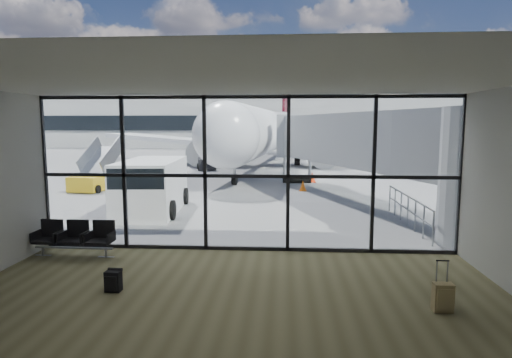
# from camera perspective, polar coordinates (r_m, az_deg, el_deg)

# --- Properties ---
(ground) EXTENTS (220.00, 220.00, 0.00)m
(ground) POSITION_cam_1_polar(r_m,az_deg,el_deg) (52.29, 2.60, 3.17)
(ground) COLOR slate
(ground) RESTS_ON ground
(lounge_shell) EXTENTS (12.02, 8.01, 4.51)m
(lounge_shell) POSITION_cam_1_polar(r_m,az_deg,el_deg) (7.50, -4.55, -0.50)
(lounge_shell) COLOR brown
(lounge_shell) RESTS_ON ground
(glass_curtain_wall) EXTENTS (12.10, 0.12, 4.50)m
(glass_curtain_wall) POSITION_cam_1_polar(r_m,az_deg,el_deg) (12.28, -1.30, 0.62)
(glass_curtain_wall) COLOR white
(glass_curtain_wall) RESTS_ON ground
(jet_bridge) EXTENTS (8.00, 16.50, 4.33)m
(jet_bridge) POSITION_cam_1_polar(r_m,az_deg,el_deg) (19.63, 15.05, 4.34)
(jet_bridge) COLOR #999C9E
(jet_bridge) RESTS_ON ground
(apron_railing) EXTENTS (0.06, 5.46, 1.11)m
(apron_railing) POSITION_cam_1_polar(r_m,az_deg,el_deg) (16.56, 19.59, -3.44)
(apron_railing) COLOR gray
(apron_railing) RESTS_ON ground
(far_terminal) EXTENTS (80.00, 12.20, 11.00)m
(far_terminal) POSITION_cam_1_polar(r_m,az_deg,el_deg) (74.15, 2.52, 7.61)
(far_terminal) COLOR #A9A9A4
(far_terminal) RESTS_ON ground
(tree_0) EXTENTS (4.95, 4.95, 7.12)m
(tree_0) POSITION_cam_1_polar(r_m,az_deg,el_deg) (95.95, -25.12, 7.09)
(tree_0) COLOR #382619
(tree_0) RESTS_ON ground
(tree_1) EXTENTS (5.61, 5.61, 8.07)m
(tree_1) POSITION_cam_1_polar(r_m,az_deg,el_deg) (93.23, -21.88, 7.65)
(tree_1) COLOR #382619
(tree_1) RESTS_ON ground
(tree_2) EXTENTS (6.27, 6.27, 9.03)m
(tree_2) POSITION_cam_1_polar(r_m,az_deg,el_deg) (90.82, -18.45, 8.22)
(tree_2) COLOR #382619
(tree_2) RESTS_ON ground
(tree_3) EXTENTS (4.95, 4.95, 7.12)m
(tree_3) POSITION_cam_1_polar(r_m,az_deg,el_deg) (88.72, -14.79, 7.58)
(tree_3) COLOR #382619
(tree_3) RESTS_ON ground
(tree_4) EXTENTS (5.61, 5.61, 8.07)m
(tree_4) POSITION_cam_1_polar(r_m,az_deg,el_deg) (87.02, -11.02, 8.11)
(tree_4) COLOR #382619
(tree_4) RESTS_ON ground
(tree_5) EXTENTS (6.27, 6.27, 9.03)m
(tree_5) POSITION_cam_1_polar(r_m,az_deg,el_deg) (85.71, -7.11, 8.61)
(tree_5) COLOR #382619
(tree_5) RESTS_ON ground
(seating_row) EXTENTS (2.24, 0.65, 0.99)m
(seating_row) POSITION_cam_1_polar(r_m,az_deg,el_deg) (13.13, -22.92, -7.05)
(seating_row) COLOR gray
(seating_row) RESTS_ON ground
(backpack) EXTENTS (0.35, 0.32, 0.51)m
(backpack) POSITION_cam_1_polar(r_m,az_deg,el_deg) (10.16, -18.52, -12.78)
(backpack) COLOR black
(backpack) RESTS_ON ground
(suitcase) EXTENTS (0.38, 0.29, 1.02)m
(suitcase) POSITION_cam_1_polar(r_m,az_deg,el_deg) (9.41, 23.67, -14.24)
(suitcase) COLOR olive
(suitcase) RESTS_ON ground
(airliner) EXTENTS (33.29, 38.67, 9.97)m
(airliner) POSITION_cam_1_polar(r_m,az_deg,el_deg) (40.59, 1.55, 6.31)
(airliner) COLOR white
(airliner) RESTS_ON ground
(service_van) EXTENTS (2.77, 5.21, 2.20)m
(service_van) POSITION_cam_1_polar(r_m,az_deg,el_deg) (18.49, -13.79, -0.86)
(service_van) COLOR white
(service_van) RESTS_ON ground
(belt_loader) EXTENTS (1.99, 3.68, 1.61)m
(belt_loader) POSITION_cam_1_polar(r_m,az_deg,el_deg) (35.75, -6.68, 2.14)
(belt_loader) COLOR black
(belt_loader) RESTS_ON ground
(mobile_stairs) EXTENTS (2.15, 3.57, 2.38)m
(mobile_stairs) POSITION_cam_1_polar(r_m,az_deg,el_deg) (25.93, -20.66, -0.10)
(mobile_stairs) COLOR #BF9616
(mobile_stairs) RESTS_ON ground
(traffic_cone_a) EXTENTS (0.41, 0.41, 0.59)m
(traffic_cone_a) POSITION_cam_1_polar(r_m,az_deg,el_deg) (24.05, 6.26, -0.92)
(traffic_cone_a) COLOR #D65B0B
(traffic_cone_a) RESTS_ON ground
(traffic_cone_c) EXTENTS (0.47, 0.47, 0.67)m
(traffic_cone_c) POSITION_cam_1_polar(r_m,az_deg,el_deg) (27.82, 7.49, 0.24)
(traffic_cone_c) COLOR #FF3A0D
(traffic_cone_c) RESTS_ON ground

